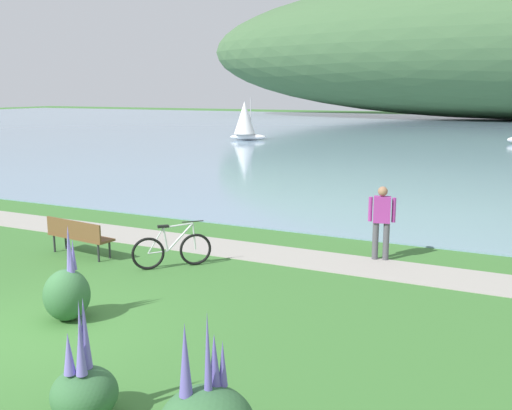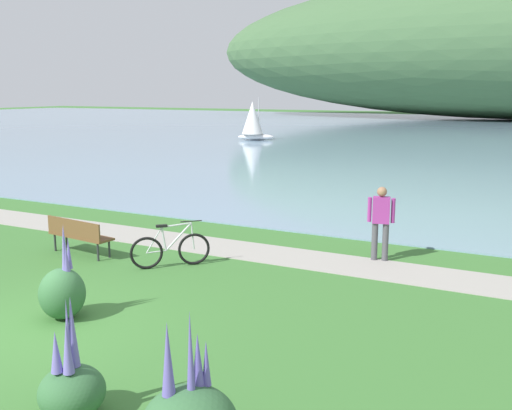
{
  "view_description": "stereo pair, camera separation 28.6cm",
  "coord_description": "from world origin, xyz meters",
  "px_view_note": "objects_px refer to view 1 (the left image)",
  "views": [
    {
      "loc": [
        7.04,
        -6.42,
        3.84
      ],
      "look_at": [
        0.73,
        6.51,
        1.0
      ],
      "focal_mm": 40.99,
      "sensor_mm": 36.0,
      "label": 1
    },
    {
      "loc": [
        7.29,
        -6.29,
        3.84
      ],
      "look_at": [
        0.73,
        6.51,
        1.0
      ],
      "focal_mm": 40.99,
      "sensor_mm": 36.0,
      "label": 2
    }
  ],
  "objects_px": {
    "park_bench_near_camera": "(78,234)",
    "person_at_shoreline": "(382,218)",
    "sailboat_mid_bay": "(245,120)",
    "bicycle_leaning_near_bench": "(172,250)"
  },
  "relations": [
    {
      "from": "park_bench_near_camera",
      "to": "person_at_shoreline",
      "type": "distance_m",
      "value": 7.05
    },
    {
      "from": "sailboat_mid_bay",
      "to": "person_at_shoreline",
      "type": "bearing_deg",
      "value": -57.43
    },
    {
      "from": "park_bench_near_camera",
      "to": "sailboat_mid_bay",
      "type": "distance_m",
      "value": 31.99
    },
    {
      "from": "bicycle_leaning_near_bench",
      "to": "person_at_shoreline",
      "type": "relative_size",
      "value": 0.76
    },
    {
      "from": "park_bench_near_camera",
      "to": "sailboat_mid_bay",
      "type": "relative_size",
      "value": 0.57
    },
    {
      "from": "person_at_shoreline",
      "to": "park_bench_near_camera",
      "type": "bearing_deg",
      "value": -156.61
    },
    {
      "from": "park_bench_near_camera",
      "to": "bicycle_leaning_near_bench",
      "type": "distance_m",
      "value": 2.5
    },
    {
      "from": "bicycle_leaning_near_bench",
      "to": "sailboat_mid_bay",
      "type": "relative_size",
      "value": 0.4
    },
    {
      "from": "person_at_shoreline",
      "to": "sailboat_mid_bay",
      "type": "xyz_separation_m",
      "value": [
        -17.4,
        27.25,
        0.58
      ]
    },
    {
      "from": "park_bench_near_camera",
      "to": "person_at_shoreline",
      "type": "height_order",
      "value": "person_at_shoreline"
    }
  ]
}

